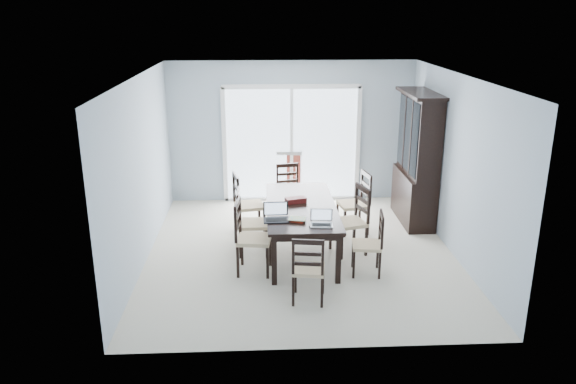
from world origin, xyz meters
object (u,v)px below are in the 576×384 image
chair_right_mid (355,213)px  chair_right_far (359,196)px  chair_left_far (243,198)px  game_box (296,200)px  chair_end_near (308,263)px  chair_right_near (373,237)px  chair_end_far (288,185)px  hot_tub (259,164)px  laptop_dark (276,217)px  china_hutch (417,160)px  chair_left_near (247,229)px  laptop_silver (321,222)px  dining_table (301,210)px  cell_phone (313,226)px  chair_left_mid (246,215)px

chair_right_mid → chair_right_far: size_ratio=1.02×
chair_left_far → game_box: bearing=37.5°
chair_end_near → game_box: size_ratio=3.45×
chair_right_near → chair_end_far: 2.56m
hot_tub → game_box: bearing=-80.5°
chair_right_far → laptop_dark: (-1.37, -1.42, 0.20)m
china_hutch → hot_tub: china_hutch is taller
chair_right_mid → chair_right_near: bearing=173.1°
china_hutch → chair_end_far: (-2.13, 0.36, -0.51)m
chair_left_near → chair_left_far: chair_left_near is taller
china_hutch → chair_right_far: size_ratio=1.92×
chair_left_near → chair_right_mid: size_ratio=1.01×
china_hutch → chair_right_far: (-1.03, -0.45, -0.46)m
laptop_dark → chair_right_mid: bearing=26.6°
chair_end_near → chair_left_near: bearing=137.5°
chair_end_near → hot_tub: chair_end_near is taller
chair_left_far → laptop_silver: (1.07, -1.62, 0.19)m
chair_left_far → chair_left_near: bearing=-8.7°
chair_left_far → dining_table: bearing=35.3°
laptop_dark → chair_left_far: bearing=107.8°
chair_right_far → cell_phone: chair_right_far is taller
chair_end_near → chair_end_far: chair_end_far is taller
chair_left_mid → chair_right_mid: bearing=88.4°
laptop_dark → hot_tub: bearing=92.1°
chair_left_mid → china_hutch: bearing=112.8°
chair_end_near → laptop_silver: size_ratio=3.28×
chair_right_near → chair_right_far: 1.54m
china_hutch → chair_end_far: size_ratio=2.08×
chair_left_far → chair_right_mid: 1.84m
chair_left_far → laptop_silver: 1.95m
dining_table → chair_right_far: bearing=39.0°
china_hutch → chair_end_near: china_hutch is taller
dining_table → laptop_dark: 0.74m
chair_left_near → chair_left_far: 1.39m
chair_right_far → cell_phone: bearing=141.4°
chair_right_far → laptop_silver: bearing=144.2°
chair_left_mid → hot_tub: chair_left_mid is taller
chair_end_far → laptop_dark: 2.26m
chair_right_near → laptop_silver: bearing=104.2°
chair_right_mid → chair_end_far: bearing=12.2°
chair_right_near → chair_end_far: bearing=30.5°
dining_table → chair_end_far: size_ratio=2.08×
dining_table → chair_left_mid: chair_left_mid is taller
china_hutch → game_box: size_ratio=7.38×
chair_end_far → cell_phone: (0.20, -2.47, 0.20)m
laptop_silver → cell_phone: size_ratio=3.21×
dining_table → chair_end_near: 1.53m
chair_left_near → laptop_silver: (0.99, -0.24, 0.17)m
chair_end_near → cell_phone: size_ratio=10.53×
chair_right_mid → laptop_dark: chair_right_mid is taller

